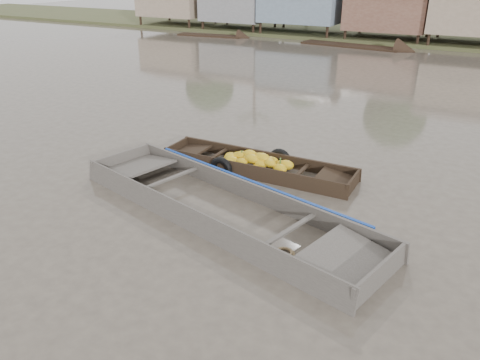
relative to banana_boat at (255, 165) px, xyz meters
The scene contains 3 objects.
ground 3.04m from the banana_boat, 65.84° to the right, with size 120.00×120.00×0.00m, color #4F473D.
banana_boat is the anchor object (origin of this frame).
viewer_boat 2.68m from the banana_boat, 78.21° to the right, with size 8.27×3.94×0.64m.
Camera 1 is at (4.19, -7.95, 5.21)m, focal length 35.00 mm.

